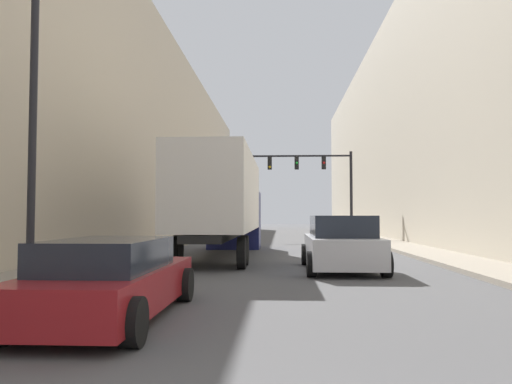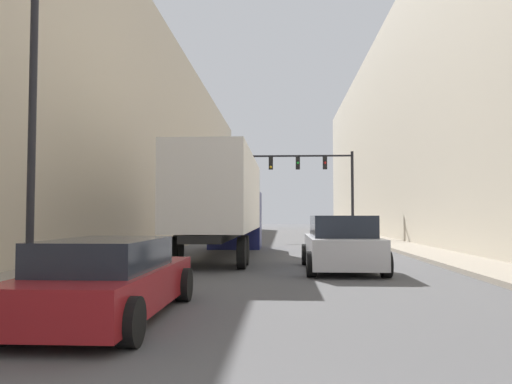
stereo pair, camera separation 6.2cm
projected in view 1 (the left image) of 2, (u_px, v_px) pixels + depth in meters
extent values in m
cube|color=gray|center=(380.00, 241.00, 31.30)|extent=(2.16, 80.00, 0.15)
cube|color=gray|center=(182.00, 240.00, 31.92)|extent=(2.16, 80.00, 0.15)
cube|color=#BCB29E|center=(443.00, 120.00, 31.46)|extent=(6.00, 80.00, 15.43)
cube|color=beige|center=(120.00, 133.00, 32.46)|extent=(6.00, 80.00, 14.08)
cube|color=silver|center=(220.00, 193.00, 19.25)|extent=(2.56, 9.82, 2.84)
cube|color=black|center=(220.00, 234.00, 19.18)|extent=(1.28, 9.82, 0.24)
cube|color=navy|center=(235.00, 220.00, 25.24)|extent=(2.56, 2.30, 2.83)
cylinder|color=black|center=(169.00, 253.00, 15.51)|extent=(0.25, 1.00, 1.00)
cylinder|color=black|center=(242.00, 253.00, 15.40)|extent=(0.25, 1.00, 1.00)
cylinder|color=black|center=(177.00, 250.00, 16.71)|extent=(0.25, 1.00, 1.00)
cylinder|color=black|center=(245.00, 250.00, 16.59)|extent=(0.25, 1.00, 1.00)
cylinder|color=black|center=(212.00, 238.00, 25.26)|extent=(0.25, 1.00, 1.00)
cylinder|color=black|center=(257.00, 239.00, 25.14)|extent=(0.25, 1.00, 1.00)
cube|color=maroon|center=(112.00, 288.00, 8.03)|extent=(1.72, 4.69, 0.63)
cube|color=#1E232D|center=(108.00, 254.00, 7.82)|extent=(1.52, 2.58, 0.48)
cylinder|color=black|center=(97.00, 284.00, 9.70)|extent=(0.25, 0.64, 0.64)
cylinder|color=black|center=(185.00, 285.00, 9.62)|extent=(0.25, 0.64, 0.64)
cylinder|color=black|center=(133.00, 322.00, 6.24)|extent=(0.25, 0.64, 0.64)
cube|color=#B7B7BC|center=(341.00, 250.00, 15.11)|extent=(1.99, 4.65, 0.83)
cube|color=#1E232D|center=(342.00, 226.00, 14.91)|extent=(1.75, 2.56, 0.63)
cylinder|color=black|center=(305.00, 254.00, 16.77)|extent=(0.25, 0.70, 0.70)
cylinder|color=black|center=(365.00, 255.00, 16.67)|extent=(0.25, 0.70, 0.70)
cylinder|color=black|center=(312.00, 264.00, 13.43)|extent=(0.25, 0.70, 0.70)
cylinder|color=black|center=(386.00, 264.00, 13.33)|extent=(0.25, 0.70, 0.70)
cylinder|color=black|center=(351.00, 195.00, 35.12)|extent=(0.20, 0.20, 6.20)
cube|color=black|center=(297.00, 156.00, 35.45)|extent=(7.67, 0.12, 0.12)
cube|color=black|center=(324.00, 163.00, 35.33)|extent=(0.30, 0.24, 0.90)
sphere|color=red|center=(324.00, 163.00, 35.19)|extent=(0.18, 0.18, 0.18)
cube|color=black|center=(297.00, 163.00, 35.43)|extent=(0.30, 0.24, 0.90)
sphere|color=green|center=(297.00, 163.00, 35.29)|extent=(0.18, 0.18, 0.18)
cube|color=black|center=(270.00, 163.00, 35.52)|extent=(0.30, 0.24, 0.90)
sphere|color=gold|center=(270.00, 167.00, 35.37)|extent=(0.18, 0.18, 0.18)
cylinder|color=black|center=(33.00, 108.00, 10.32)|extent=(0.16, 0.16, 7.76)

